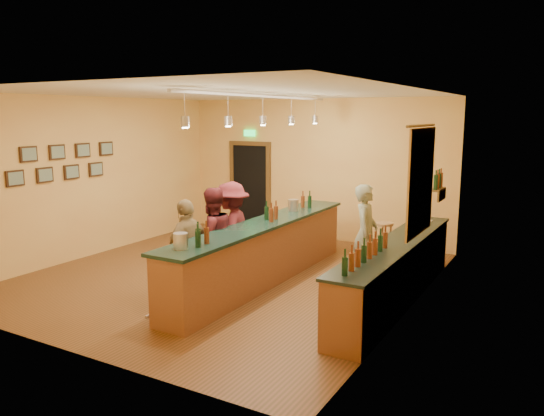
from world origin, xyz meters
The scene contains 18 objects.
floor centered at (0.00, 0.00, 0.00)m, with size 7.00×7.00×0.00m, color #523817.
ceiling centered at (0.00, 0.00, 3.20)m, with size 6.50×7.00×0.02m, color silver.
wall_back centered at (0.00, 3.50, 1.60)m, with size 6.50×0.02×3.20m, color #E4A155.
wall_front centered at (0.00, -3.50, 1.60)m, with size 6.50×0.02×3.20m, color #E4A155.
wall_left centered at (-3.25, 0.00, 1.60)m, with size 0.02×7.00×3.20m, color #E4A155.
wall_right centered at (3.25, 0.00, 1.60)m, with size 0.02×7.00×3.20m, color #E4A155.
doorway centered at (-1.70, 3.47, 1.13)m, with size 1.15×0.09×2.48m.
tapestry centered at (3.23, 0.40, 1.85)m, with size 0.03×1.40×1.60m, color #A13720.
bottle_shelf centered at (3.17, 1.90, 1.67)m, with size 0.17×0.55×0.54m.
picture_grid centered at (-3.21, -0.75, 1.95)m, with size 0.06×2.20×0.70m, color #382111, non-canonical shape.
back_counter centered at (2.97, 0.18, 0.49)m, with size 0.60×4.55×1.27m.
tasting_bar centered at (0.72, 0.00, 0.61)m, with size 0.73×5.10×1.38m.
pendant_track centered at (0.72, 0.00, 2.98)m, with size 0.11×4.60×0.50m.
bartender centered at (2.20, 0.96, 0.84)m, with size 0.61×0.40×1.68m, color gray.
customer_a centered at (0.17, -0.72, 0.84)m, with size 0.82×0.64×1.69m, color #59191E.
customer_b centered at (0.17, -1.34, 0.79)m, with size 0.93×0.39×1.59m, color #997A51.
customer_c centered at (0.17, -0.14, 0.86)m, with size 1.11×0.64×1.72m, color #59191E.
bar_stool centered at (2.11, 2.20, 0.65)m, with size 0.39×0.39×0.79m.
Camera 1 is at (5.18, -7.53, 2.84)m, focal length 35.00 mm.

